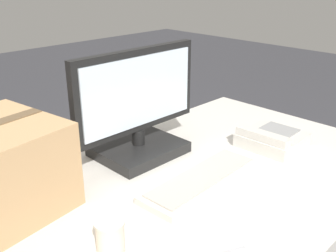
{
  "coord_description": "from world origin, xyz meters",
  "views": [
    {
      "loc": [
        -0.67,
        -0.71,
        1.38
      ],
      "look_at": [
        0.16,
        0.11,
        0.9
      ],
      "focal_mm": 42.0,
      "sensor_mm": 36.0,
      "label": 1
    }
  ],
  "objects_px": {
    "desk_phone": "(271,139)",
    "paper_cup_right": "(110,236)",
    "keyboard": "(202,180)",
    "monitor": "(138,113)"
  },
  "relations": [
    {
      "from": "desk_phone",
      "to": "paper_cup_right",
      "type": "relative_size",
      "value": 2.53
    },
    {
      "from": "monitor",
      "to": "desk_phone",
      "type": "height_order",
      "value": "monitor"
    },
    {
      "from": "paper_cup_right",
      "to": "keyboard",
      "type": "bearing_deg",
      "value": 7.7
    },
    {
      "from": "keyboard",
      "to": "desk_phone",
      "type": "height_order",
      "value": "desk_phone"
    },
    {
      "from": "paper_cup_right",
      "to": "monitor",
      "type": "bearing_deg",
      "value": 41.65
    },
    {
      "from": "keyboard",
      "to": "desk_phone",
      "type": "distance_m",
      "value": 0.39
    },
    {
      "from": "keyboard",
      "to": "paper_cup_right",
      "type": "height_order",
      "value": "paper_cup_right"
    },
    {
      "from": "keyboard",
      "to": "paper_cup_right",
      "type": "xyz_separation_m",
      "value": [
        -0.39,
        -0.05,
        0.03
      ]
    },
    {
      "from": "monitor",
      "to": "keyboard",
      "type": "bearing_deg",
      "value": -90.01
    },
    {
      "from": "monitor",
      "to": "paper_cup_right",
      "type": "xyz_separation_m",
      "value": [
        -0.39,
        -0.35,
        -0.11
      ]
    }
  ]
}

